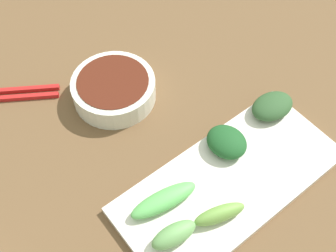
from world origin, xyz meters
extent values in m
cube|color=brown|center=(0.00, 0.00, 0.01)|extent=(2.10, 2.10, 0.02)
cylinder|color=silver|center=(-0.15, -0.03, 0.04)|extent=(0.14, 0.14, 0.04)
cylinder|color=#512013|center=(-0.15, -0.03, 0.05)|extent=(0.12, 0.12, 0.02)
cube|color=silver|center=(0.09, 0.01, 0.03)|extent=(0.15, 0.34, 0.01)
ellipsoid|color=#68A158|center=(0.11, -0.10, 0.05)|extent=(0.04, 0.07, 0.03)
ellipsoid|color=#5DB65A|center=(0.06, -0.08, 0.04)|extent=(0.04, 0.10, 0.02)
ellipsoid|color=#2E512B|center=(0.04, 0.15, 0.05)|extent=(0.06, 0.08, 0.03)
ellipsoid|color=#1C5023|center=(0.05, 0.05, 0.05)|extent=(0.07, 0.06, 0.03)
ellipsoid|color=#70A245|center=(0.12, -0.04, 0.04)|extent=(0.04, 0.08, 0.03)
camera|label=1|loc=(0.25, -0.23, 0.56)|focal=44.32mm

